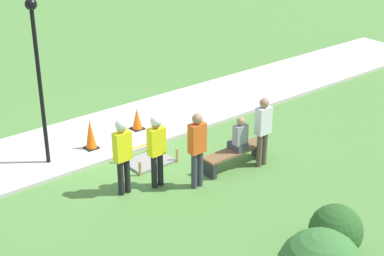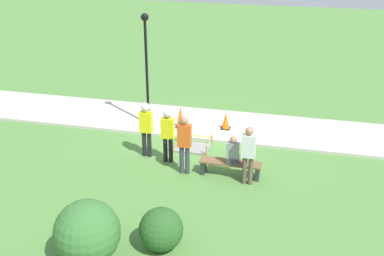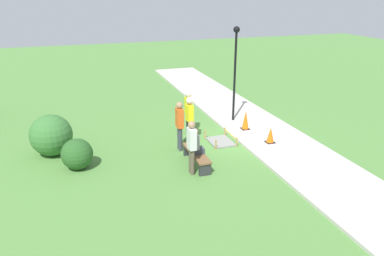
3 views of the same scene
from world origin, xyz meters
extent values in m
plane|color=#51843D|center=(0.00, 0.00, 0.00)|extent=(60.00, 60.00, 0.00)
cube|color=#BCB7AD|center=(0.00, -1.44, 0.05)|extent=(28.00, 2.89, 0.10)
cube|color=gray|center=(-0.08, 0.66, 0.03)|extent=(1.15, 0.87, 0.06)
cube|color=tan|center=(-0.65, 0.23, 0.19)|extent=(0.05, 0.05, 0.38)
cube|color=tan|center=(0.50, 0.23, 0.19)|extent=(0.05, 0.05, 0.38)
cube|color=tan|center=(-0.65, 1.10, 0.19)|extent=(0.05, 0.05, 0.38)
cube|color=tan|center=(0.50, 1.10, 0.19)|extent=(0.05, 0.05, 0.38)
cube|color=yellow|center=(-0.08, 0.23, 0.28)|extent=(1.15, 0.00, 0.04)
cube|color=black|center=(-0.90, -1.07, 0.11)|extent=(0.34, 0.34, 0.02)
cone|color=orange|center=(-0.90, -1.07, 0.43)|extent=(0.29, 0.29, 0.60)
cube|color=black|center=(0.75, -0.81, 0.11)|extent=(0.34, 0.34, 0.02)
cone|color=orange|center=(0.75, -0.81, 0.52)|extent=(0.29, 0.29, 0.79)
cube|color=#2D2D33|center=(-2.47, 2.21, 0.20)|extent=(0.12, 0.40, 0.41)
cube|color=#2D2D33|center=(-0.80, 2.21, 0.20)|extent=(0.12, 0.40, 0.41)
cube|color=brown|center=(-1.63, 2.21, 0.44)|extent=(1.87, 0.44, 0.06)
cube|color=#383D47|center=(-1.71, 2.21, 0.56)|extent=(0.34, 0.44, 0.18)
cube|color=gray|center=(-1.71, 2.29, 0.90)|extent=(0.36, 0.20, 0.50)
sphere|color=#A37A5B|center=(-1.71, 2.29, 1.25)|extent=(0.21, 0.21, 0.21)
cylinder|color=black|center=(1.16, 1.56, 0.43)|extent=(0.14, 0.14, 0.87)
cylinder|color=black|center=(1.34, 1.56, 0.43)|extent=(0.14, 0.14, 0.87)
cube|color=yellow|center=(1.25, 1.56, 1.21)|extent=(0.40, 0.22, 0.69)
sphere|color=tan|center=(1.25, 1.56, 1.67)|extent=(0.24, 0.24, 0.24)
sphere|color=white|center=(1.25, 1.56, 1.74)|extent=(0.27, 0.27, 0.27)
cylinder|color=black|center=(0.37, 1.78, 0.42)|extent=(0.14, 0.14, 0.84)
cylinder|color=black|center=(0.55, 1.78, 0.42)|extent=(0.14, 0.14, 0.84)
cube|color=yellow|center=(0.46, 1.78, 1.17)|extent=(0.40, 0.22, 0.67)
sphere|color=#A37A5B|center=(0.46, 1.78, 1.62)|extent=(0.23, 0.23, 0.23)
sphere|color=white|center=(0.46, 1.78, 1.68)|extent=(0.26, 0.26, 0.26)
cylinder|color=#383D47|center=(-0.33, 2.39, 0.45)|extent=(0.14, 0.14, 0.91)
cylinder|color=#383D47|center=(-0.15, 2.39, 0.45)|extent=(0.14, 0.14, 0.91)
cube|color=#E55B1E|center=(-0.24, 2.39, 1.27)|extent=(0.40, 0.22, 0.72)
sphere|color=#A37A5B|center=(-0.24, 2.39, 1.75)|extent=(0.25, 0.25, 0.25)
cylinder|color=brown|center=(-2.29, 2.58, 0.44)|extent=(0.14, 0.14, 0.88)
cylinder|color=brown|center=(-2.11, 2.58, 0.44)|extent=(0.14, 0.14, 0.88)
cube|color=silver|center=(-2.20, 2.58, 1.23)|extent=(0.40, 0.22, 0.70)
sphere|color=#A37A5B|center=(-2.20, 2.58, 1.70)|extent=(0.24, 0.24, 0.24)
cylinder|color=black|center=(1.99, -0.81, 2.05)|extent=(0.10, 0.10, 3.91)
sphere|color=black|center=(1.99, -0.81, 4.10)|extent=(0.28, 0.28, 0.28)
sphere|color=#285623|center=(-0.65, 6.10, 0.53)|extent=(1.06, 1.06, 1.06)
camera|label=1|loc=(7.51, 11.74, 7.00)|focal=55.00mm
camera|label=2|loc=(-3.60, 15.04, 7.21)|focal=45.00mm
camera|label=3|loc=(-12.68, 6.07, 5.73)|focal=35.00mm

